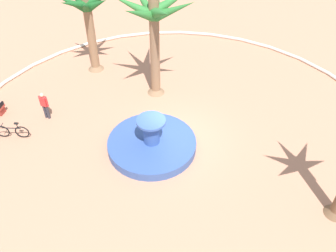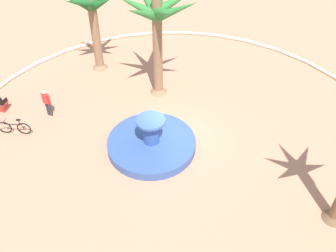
{
  "view_description": "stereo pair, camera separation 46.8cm",
  "coord_description": "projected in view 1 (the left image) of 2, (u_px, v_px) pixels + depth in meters",
  "views": [
    {
      "loc": [
        10.82,
        7.63,
        12.49
      ],
      "look_at": [
        0.36,
        -0.15,
        1.0
      ],
      "focal_mm": 38.89,
      "sensor_mm": 36.0,
      "label": 1
    },
    {
      "loc": [
        10.54,
        8.0,
        12.49
      ],
      "look_at": [
        0.36,
        -0.15,
        1.0
      ],
      "focal_mm": 38.89,
      "sensor_mm": 36.0,
      "label": 2
    }
  ],
  "objects": [
    {
      "name": "bicycle_red_frame",
      "position": [
        12.0,
        131.0,
        18.01
      ],
      "size": [
        1.01,
        1.46,
        0.94
      ],
      "color": "black",
      "rests_on": "ground"
    },
    {
      "name": "person_cyclist_helmet",
      "position": [
        44.0,
        104.0,
        18.8
      ],
      "size": [
        0.28,
        0.52,
        1.61
      ],
      "color": "#33333D",
      "rests_on": "ground"
    },
    {
      "name": "palm_tree_near_fountain",
      "position": [
        88.0,
        13.0,
        20.58
      ],
      "size": [
        3.4,
        3.32,
        5.04
      ],
      "color": "#8E6B4C",
      "rests_on": "ground"
    },
    {
      "name": "fountain",
      "position": [
        152.0,
        144.0,
        17.5
      ],
      "size": [
        4.27,
        4.27,
        1.78
      ],
      "color": "#38569E",
      "rests_on": "ground"
    },
    {
      "name": "plaza_curb",
      "position": [
        175.0,
        137.0,
        18.13
      ],
      "size": [
        22.56,
        22.56,
        0.2
      ],
      "primitive_type": "torus",
      "color": "silver",
      "rests_on": "ground"
    },
    {
      "name": "ground_plane",
      "position": [
        175.0,
        138.0,
        18.19
      ],
      "size": [
        80.0,
        80.0,
        0.0
      ],
      "primitive_type": "plane",
      "color": "tan"
    },
    {
      "name": "palm_tree_by_curb",
      "position": [
        154.0,
        21.0,
        18.26
      ],
      "size": [
        4.41,
        4.39,
        5.95
      ],
      "color": "#8E6B4C",
      "rests_on": "ground"
    }
  ]
}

